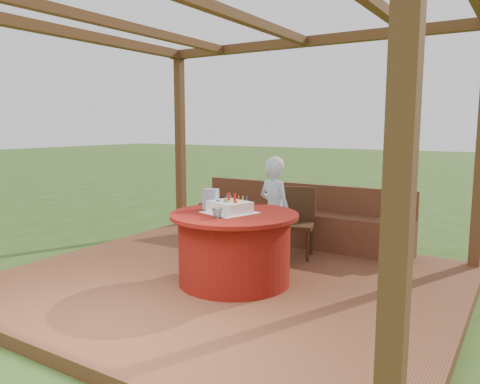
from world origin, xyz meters
name	(u,v)px	position (x,y,z in m)	size (l,w,h in m)	color
ground	(227,289)	(0.00, 0.00, 0.00)	(60.00, 60.00, 0.00)	#30521B
deck	(227,284)	(0.00, 0.00, 0.06)	(4.50, 4.00, 0.12)	brown
pergola	(226,52)	(0.00, 0.00, 2.41)	(4.50, 4.00, 2.72)	brown
bench	(298,224)	(0.00, 1.72, 0.38)	(3.00, 0.42, 0.80)	brown
table	(234,247)	(0.12, -0.06, 0.48)	(1.28, 1.28, 0.71)	maroon
chair	(298,219)	(0.25, 1.19, 0.57)	(0.48, 0.48, 0.84)	#3C2413
elderly_woman	(275,208)	(0.09, 0.86, 0.74)	(0.49, 0.38, 1.23)	#A3D4F2
birthday_cake	(230,207)	(0.08, -0.07, 0.89)	(0.55, 0.55, 0.19)	white
gift_bag	(211,199)	(-0.20, -0.01, 0.94)	(0.15, 0.10, 0.21)	#C27DAF
drinking_glass	(217,213)	(0.12, -0.35, 0.88)	(0.10, 0.10, 0.09)	white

